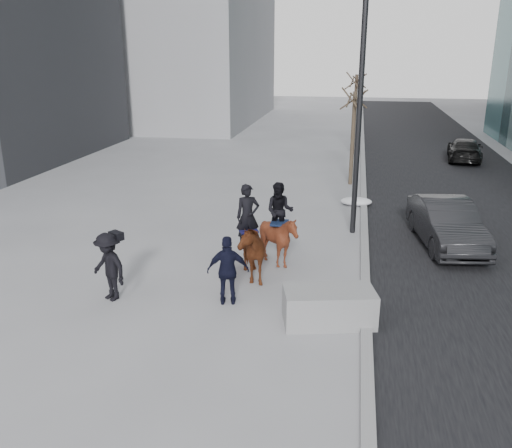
% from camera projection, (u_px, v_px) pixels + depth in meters
% --- Properties ---
extents(ground, '(120.00, 120.00, 0.00)m').
position_uv_depth(ground, '(248.00, 293.00, 14.01)').
color(ground, gray).
rests_on(ground, ground).
extents(road, '(8.00, 90.00, 0.01)m').
position_uv_depth(road, '(463.00, 203.00, 22.15)').
color(road, black).
rests_on(road, ground).
extents(curb, '(0.25, 90.00, 0.12)m').
position_uv_depth(curb, '(364.00, 197.00, 22.83)').
color(curb, gray).
rests_on(curb, ground).
extents(planter, '(2.24, 1.47, 0.82)m').
position_uv_depth(planter, '(329.00, 307.00, 12.38)').
color(planter, gray).
rests_on(planter, ground).
extents(car_near, '(2.18, 4.65, 1.47)m').
position_uv_depth(car_near, '(447.00, 223.00, 17.19)').
color(car_near, black).
rests_on(car_near, ground).
extents(car_far, '(2.27, 4.47, 1.25)m').
position_uv_depth(car_far, '(464.00, 150.00, 30.33)').
color(car_far, black).
rests_on(car_far, ground).
extents(tree_near, '(1.20, 1.20, 4.68)m').
position_uv_depth(tree_near, '(353.00, 134.00, 24.49)').
color(tree_near, '#3B2C22').
rests_on(tree_near, ground).
extents(tree_far, '(1.20, 1.20, 5.11)m').
position_uv_depth(tree_far, '(355.00, 111.00, 31.60)').
color(tree_far, '#34291F').
rests_on(tree_far, ground).
extents(mounted_left, '(1.66, 2.20, 2.59)m').
position_uv_depth(mounted_left, '(247.00, 244.00, 14.73)').
color(mounted_left, '#512010').
rests_on(mounted_left, ground).
extents(mounted_right, '(1.29, 1.45, 2.44)m').
position_uv_depth(mounted_right, '(279.00, 233.00, 15.53)').
color(mounted_right, '#4B1E0F').
rests_on(mounted_right, ground).
extents(feeder, '(1.09, 0.95, 1.75)m').
position_uv_depth(feeder, '(228.00, 270.00, 13.20)').
color(feeder, black).
rests_on(feeder, ground).
extents(camera_crew, '(1.31, 1.13, 1.75)m').
position_uv_depth(camera_crew, '(109.00, 266.00, 13.41)').
color(camera_crew, black).
rests_on(camera_crew, ground).
extents(lamppost, '(0.25, 1.32, 9.09)m').
position_uv_depth(lamppost, '(361.00, 83.00, 17.00)').
color(lamppost, black).
rests_on(lamppost, ground).
extents(snow_piles, '(1.25, 10.22, 0.32)m').
position_uv_depth(snow_piles, '(355.00, 234.00, 18.02)').
color(snow_piles, silver).
rests_on(snow_piles, ground).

